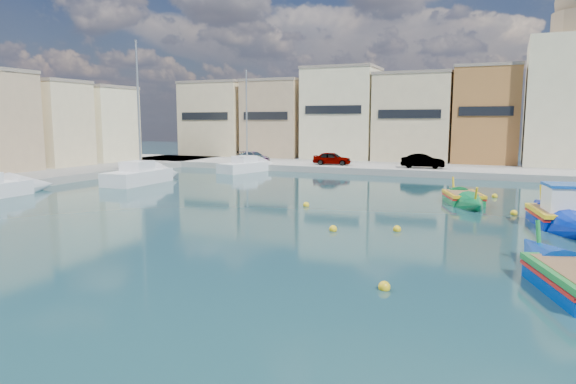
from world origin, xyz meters
The scene contains 10 objects.
ground centered at (0.00, 0.00, 0.00)m, with size 160.00×160.00×0.00m, color #132E39.
north_quay centered at (0.00, 32.00, 0.30)m, with size 80.00×8.00×0.60m, color gray.
north_townhouses centered at (6.68, 39.36, 5.00)m, with size 83.20×7.87×10.19m.
parked_cars centered at (-11.74, 30.50, 1.20)m, with size 21.21×2.42×1.28m.
luzzu_blue_cabin centered at (6.12, 9.84, 0.38)m, with size 3.83×8.98×3.09m.
luzzu_green centered at (1.43, 14.79, 0.24)m, with size 4.08×7.40×2.27m.
yacht_north centered at (-18.97, 27.73, 0.41)m, with size 4.09×8.07×10.37m.
yacht_midnorth centered at (-22.77, 16.52, 0.47)m, with size 2.74×8.43×11.86m.
yacht_mid centered at (-26.70, 6.38, 0.43)m, with size 2.37×8.72×10.98m.
mooring_buoys centered at (1.88, 7.18, 0.08)m, with size 23.15×21.12×0.36m.
Camera 1 is at (3.78, -17.14, 4.95)m, focal length 32.00 mm.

